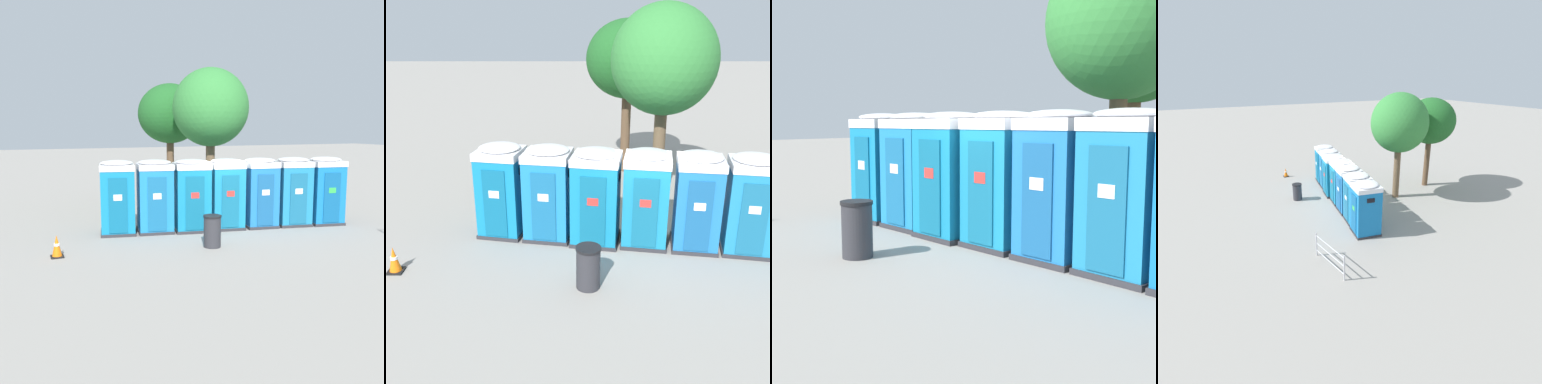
# 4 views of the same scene
# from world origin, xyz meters

# --- Properties ---
(ground_plane) EXTENTS (120.00, 120.00, 0.00)m
(ground_plane) POSITION_xyz_m (0.00, 0.00, 0.00)
(ground_plane) COLOR gray
(portapotty_0) EXTENTS (1.39, 1.40, 2.54)m
(portapotty_0) POSITION_xyz_m (-3.87, 0.40, 1.28)
(portapotty_0) COLOR #2D2D33
(portapotty_0) RESTS_ON ground
(portapotty_1) EXTENTS (1.40, 1.38, 2.54)m
(portapotty_1) POSITION_xyz_m (-2.59, 0.18, 1.28)
(portapotty_1) COLOR #2D2D33
(portapotty_1) RESTS_ON ground
(portapotty_2) EXTENTS (1.43, 1.40, 2.54)m
(portapotty_2) POSITION_xyz_m (-1.33, -0.11, 1.28)
(portapotty_2) COLOR #2D2D33
(portapotty_2) RESTS_ON ground
(portapotty_3) EXTENTS (1.38, 1.38, 2.54)m
(portapotty_3) POSITION_xyz_m (-0.03, -0.21, 1.28)
(portapotty_3) COLOR #2D2D33
(portapotty_3) RESTS_ON ground
(portapotty_4) EXTENTS (1.33, 1.36, 2.54)m
(portapotty_4) POSITION_xyz_m (1.24, -0.43, 1.28)
(portapotty_4) COLOR #2D2D33
(portapotty_4) RESTS_ON ground
(portapotty_5) EXTENTS (1.43, 1.40, 2.54)m
(portapotty_5) POSITION_xyz_m (2.52, -0.63, 1.28)
(portapotty_5) COLOR #2D2D33
(portapotty_5) RESTS_ON ground
(street_tree_0) EXTENTS (3.25, 3.25, 6.13)m
(street_tree_0) POSITION_xyz_m (0.81, 3.04, 4.43)
(street_tree_0) COLOR brown
(street_tree_0) RESTS_ON ground
(street_tree_1) EXTENTS (3.08, 3.08, 5.69)m
(street_tree_1) POSITION_xyz_m (0.04, 6.05, 4.23)
(street_tree_1) COLOR brown
(street_tree_1) RESTS_ON ground
(trash_can) EXTENTS (0.56, 0.56, 0.99)m
(trash_can) POSITION_xyz_m (-1.57, -2.41, 0.50)
(trash_can) COLOR #2D2D33
(trash_can) RESTS_ON ground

